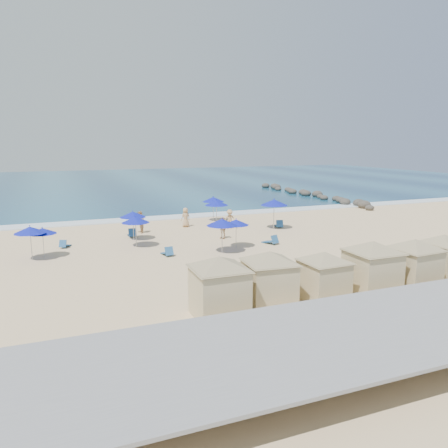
{
  "coord_description": "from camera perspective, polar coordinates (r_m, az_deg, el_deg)",
  "views": [
    {
      "loc": [
        -9.21,
        -26.24,
        7.41
      ],
      "look_at": [
        2.48,
        3.0,
        1.48
      ],
      "focal_mm": 35.0,
      "sensor_mm": 36.0,
      "label": 1
    }
  ],
  "objects": [
    {
      "name": "ground",
      "position": [
        28.78,
        -2.38,
        -4.27
      ],
      "size": [
        160.0,
        160.0,
        0.0
      ],
      "primitive_type": "plane",
      "color": "beige",
      "rests_on": "ground"
    },
    {
      "name": "ocean",
      "position": [
        82.09,
        -15.33,
        5.12
      ],
      "size": [
        160.0,
        80.0,
        0.06
      ],
      "primitive_type": "cube",
      "color": "navy",
      "rests_on": "ground"
    },
    {
      "name": "surf_line",
      "position": [
        43.37,
        -9.22,
        0.73
      ],
      "size": [
        160.0,
        2.5,
        0.08
      ],
      "primitive_type": "cube",
      "color": "white",
      "rests_on": "ground"
    },
    {
      "name": "seawall",
      "position": [
        17.11,
        13.24,
        -12.9
      ],
      "size": [
        160.0,
        6.1,
        1.22
      ],
      "color": "gray",
      "rests_on": "ground"
    },
    {
      "name": "rock_jetty",
      "position": [
        61.39,
        11.15,
        3.86
      ],
      "size": [
        2.56,
        26.66,
        0.96
      ],
      "color": "#302C28",
      "rests_on": "ground"
    },
    {
      "name": "trash_bin",
      "position": [
        24.6,
        0.98,
        -5.94
      ],
      "size": [
        1.01,
        1.01,
        0.77
      ],
      "primitive_type": "cube",
      "rotation": [
        0.0,
        0.0,
        0.4
      ],
      "color": "black",
      "rests_on": "ground"
    },
    {
      "name": "cabana_0",
      "position": [
        18.66,
        -0.63,
        -7.2
      ],
      "size": [
        4.7,
        4.7,
        2.95
      ],
      "color": "#CEB98D",
      "rests_on": "ground"
    },
    {
      "name": "cabana_1",
      "position": [
        20.02,
        5.94,
        -6.21
      ],
      "size": [
        4.5,
        4.5,
        2.83
      ],
      "color": "#CEB98D",
      "rests_on": "ground"
    },
    {
      "name": "cabana_2",
      "position": [
        21.14,
        12.93,
        -5.86
      ],
      "size": [
        4.17,
        4.17,
        2.62
      ],
      "color": "#CEB98D",
      "rests_on": "ground"
    },
    {
      "name": "cabana_3",
      "position": [
        22.62,
        18.83,
        -4.58
      ],
      "size": [
        4.7,
        4.7,
        2.95
      ],
      "color": "#CEB98D",
      "rests_on": "ground"
    },
    {
      "name": "cabana_4",
      "position": [
        24.21,
        23.57,
        -4.04
      ],
      "size": [
        4.55,
        4.55,
        2.86
      ],
      "color": "#CEB98D",
      "rests_on": "ground"
    },
    {
      "name": "cabana_5",
      "position": [
        26.7,
        26.71,
        -3.15
      ],
      "size": [
        4.33,
        4.33,
        2.73
      ],
      "color": "#CEB98D",
      "rests_on": "ground"
    },
    {
      "name": "umbrella_1",
      "position": [
        30.09,
        -24.01,
        -0.72
      ],
      "size": [
        1.98,
        1.98,
        2.26
      ],
      "color": "#A5A8AD",
      "rests_on": "ground"
    },
    {
      "name": "umbrella_2",
      "position": [
        30.48,
        -22.64,
        -0.84
      ],
      "size": [
        1.79,
        1.79,
        2.04
      ],
      "color": "#A5A8AD",
      "rests_on": "ground"
    },
    {
      "name": "umbrella_3",
      "position": [
        33.89,
        -11.82,
        1.23
      ],
      "size": [
        2.02,
        2.02,
        2.29
      ],
      "color": "#A5A8AD",
      "rests_on": "ground"
    },
    {
      "name": "umbrella_4",
      "position": [
        31.56,
        -11.5,
        0.55
      ],
      "size": [
        2.02,
        2.02,
        2.29
      ],
      "color": "#A5A8AD",
      "rests_on": "ground"
    },
    {
      "name": "umbrella_5",
      "position": [
        29.23,
        -0.25,
        0.23
      ],
      "size": [
        2.15,
        2.15,
        2.44
      ],
      "color": "#A5A8AD",
      "rests_on": "ground"
    },
    {
      "name": "umbrella_6",
      "position": [
        38.88,
        -1.0,
        2.79
      ],
      "size": [
        2.12,
        2.12,
        2.41
      ],
      "color": "#A5A8AD",
      "rests_on": "ground"
    },
    {
      "name": "umbrella_7",
      "position": [
        30.83,
        1.59,
        0.23
      ],
      "size": [
        1.86,
        1.86,
        2.12
      ],
      "color": "#A5A8AD",
      "rests_on": "ground"
    },
    {
      "name": "umbrella_8",
      "position": [
        41.27,
        -1.42,
        3.24
      ],
      "size": [
        2.11,
        2.11,
        2.41
      ],
      "color": "#A5A8AD",
      "rests_on": "ground"
    },
    {
      "name": "umbrella_9",
      "position": [
        37.69,
        6.56,
        2.82
      ],
      "size": [
        2.35,
        2.35,
        2.67
      ],
      "color": "#A5A8AD",
      "rests_on": "ground"
    },
    {
      "name": "beach_chair_1",
      "position": [
        33.15,
        -20.11,
        -2.54
      ],
      "size": [
        0.92,
        1.23,
        0.62
      ],
      "color": "#26598D",
      "rests_on": "ground"
    },
    {
      "name": "beach_chair_2",
      "position": [
        35.33,
        -11.92,
        -1.25
      ],
      "size": [
        0.71,
        1.42,
        0.76
      ],
      "color": "#26598D",
      "rests_on": "ground"
    },
    {
      "name": "beach_chair_3",
      "position": [
        29.17,
        -7.38,
        -3.68
      ],
      "size": [
        0.65,
        1.26,
        0.67
      ],
      "color": "#26598D",
      "rests_on": "ground"
    },
    {
      "name": "beach_chair_4",
      "position": [
        32.38,
        6.21,
        -2.18
      ],
      "size": [
        0.96,
        1.43,
        0.72
      ],
      "color": "#26598D",
      "rests_on": "ground"
    },
    {
      "name": "beach_chair_5",
      "position": [
        38.65,
        7.2,
        -0.1
      ],
      "size": [
        1.03,
        1.46,
        0.74
      ],
      "color": "#26598D",
      "rests_on": "ground"
    },
    {
      "name": "beachgoer_0",
      "position": [
        36.57,
        -10.9,
        0.23
      ],
      "size": [
        0.79,
        0.96,
        1.83
      ],
      "primitive_type": "imported",
      "rotation": [
        0.0,
        0.0,
        4.83
      ],
      "color": "tan",
      "rests_on": "ground"
    },
    {
      "name": "beachgoer_1",
      "position": [
        33.92,
        -0.19,
        -0.5
      ],
      "size": [
        0.9,
        1.05,
        1.69
      ],
      "primitive_type": "imported",
      "rotation": [
        0.0,
        0.0,
        5.31
      ],
      "color": "tan",
      "rests_on": "ground"
    },
    {
      "name": "beachgoer_2",
      "position": [
        37.87,
        0.75,
        0.66
      ],
      "size": [
        1.24,
        1.14,
        1.67
      ],
      "primitive_type": "imported",
      "rotation": [
        0.0,
        0.0,
        5.65
      ],
      "color": "tan",
      "rests_on": "ground"
    },
    {
      "name": "beachgoer_3",
      "position": [
        38.72,
        -5.04,
        0.87
      ],
      "size": [
        0.92,
        0.69,
        1.72
      ],
      "primitive_type": "imported",
      "rotation": [
        0.0,
        0.0,
        3.32
      ],
      "color": "tan",
      "rests_on": "ground"
    }
  ]
}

